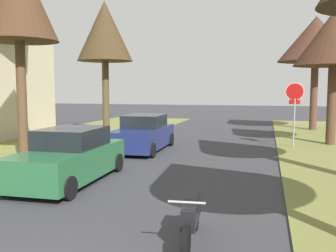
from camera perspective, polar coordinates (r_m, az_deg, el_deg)
name	(u,v)px	position (r m, az deg, el deg)	size (l,w,h in m)	color
stop_sign_far	(295,101)	(18.10, 18.67, 3.65)	(0.81, 0.39, 2.96)	#9EA0A5
street_tree_right_mid_b	(334,39)	(19.82, 23.97, 12.02)	(3.73, 3.73, 6.43)	#513525
street_tree_right_far	(316,40)	(26.55, 21.56, 12.10)	(4.79, 4.79, 7.34)	brown
street_tree_left_mid_b	(105,32)	(21.18, -9.59, 13.85)	(3.00, 3.00, 7.41)	brown
parked_sedan_green	(70,157)	(11.44, -14.73, -4.64)	(2.03, 4.44, 1.57)	#28663D
parked_sedan_navy	(143,134)	(16.74, -3.75, -1.24)	(2.03, 4.44, 1.57)	navy
parked_motorcycle	(191,217)	(6.79, 3.55, -13.69)	(0.60, 2.05, 0.97)	black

